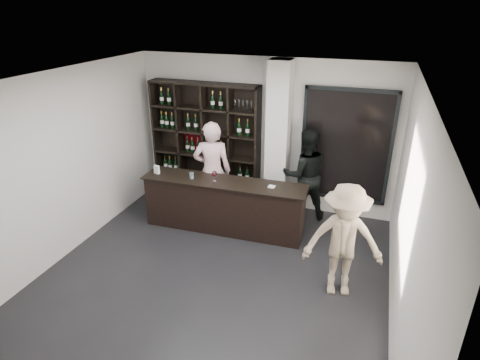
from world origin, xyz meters
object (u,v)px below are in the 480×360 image
at_px(taster_black, 305,175).
at_px(customer, 344,241).
at_px(wine_shelf, 206,143).
at_px(taster_pink, 212,171).
at_px(tasting_counter, 224,206).

xyz_separation_m(taster_black, customer, (0.91, -2.00, -0.04)).
bearing_deg(wine_shelf, customer, -36.27).
relative_size(wine_shelf, taster_black, 1.38).
height_order(taster_pink, taster_black, taster_pink).
bearing_deg(tasting_counter, taster_pink, 132.22).
xyz_separation_m(tasting_counter, customer, (2.15, -1.07, 0.36)).
bearing_deg(taster_pink, taster_black, -178.52).
bearing_deg(wine_shelf, tasting_counter, -53.81).
distance_m(tasting_counter, customer, 2.43).
bearing_deg(taster_pink, customer, 132.68).
bearing_deg(wine_shelf, taster_pink, -58.76).
distance_m(taster_black, customer, 2.20).
height_order(tasting_counter, taster_pink, taster_pink).
height_order(wine_shelf, taster_pink, wine_shelf).
distance_m(tasting_counter, taster_black, 1.60).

